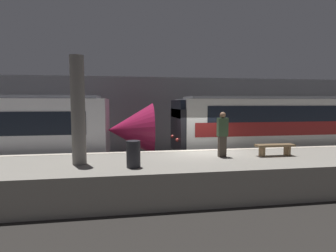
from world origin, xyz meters
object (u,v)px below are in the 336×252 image
object	(u,v)px
person_waiting	(222,133)
platform_bench	(275,147)
support_pillar_near	(78,111)
trash_bin	(133,154)

from	to	relation	value
person_waiting	platform_bench	bearing A→B (deg)	-4.17
support_pillar_near	trash_bin	bearing A→B (deg)	-22.45
person_waiting	trash_bin	distance (m)	3.56
support_pillar_near	person_waiting	size ratio (longest dim) A/B	2.10
trash_bin	support_pillar_near	bearing A→B (deg)	157.55
platform_bench	trash_bin	size ratio (longest dim) A/B	1.76
support_pillar_near	platform_bench	world-z (taller)	support_pillar_near
support_pillar_near	trash_bin	xyz separation A→B (m)	(1.77, -0.73, -1.36)
platform_bench	trash_bin	world-z (taller)	trash_bin
trash_bin	person_waiting	bearing A→B (deg)	18.18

